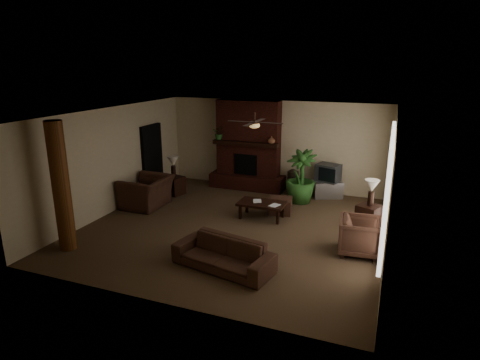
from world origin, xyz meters
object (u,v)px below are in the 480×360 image
at_px(tv_stand, 327,189).
at_px(lamp_left, 173,163).
at_px(armchair_left, 147,187).
at_px(lamp_right, 372,188).
at_px(sofa, 223,250).
at_px(floor_plant, 300,188).
at_px(coffee_table, 262,204).
at_px(floor_vase, 293,180).
at_px(armchair_right, 360,234).
at_px(side_table_left, 175,185).
at_px(side_table_right, 369,216).
at_px(log_column, 61,187).
at_px(ottoman, 280,205).

distance_m(tv_stand, lamp_left, 4.73).
distance_m(armchair_left, lamp_right, 6.00).
relative_size(sofa, floor_plant, 1.31).
relative_size(sofa, lamp_right, 3.11).
relative_size(armchair_left, coffee_table, 1.08).
xyz_separation_m(tv_stand, floor_vase, (-1.07, -0.00, 0.18)).
bearing_deg(sofa, armchair_right, 44.90).
bearing_deg(side_table_left, lamp_right, -5.40).
xyz_separation_m(coffee_table, lamp_left, (-3.13, 0.94, 0.63)).
bearing_deg(armchair_right, floor_plant, 29.08).
relative_size(armchair_right, side_table_right, 1.57).
height_order(log_column, coffee_table, log_column).
xyz_separation_m(sofa, lamp_right, (2.53, 3.22, 0.61)).
height_order(sofa, tv_stand, sofa).
distance_m(armchair_left, tv_stand, 5.32).
relative_size(armchair_right, side_table_left, 1.57).
relative_size(armchair_left, floor_plant, 0.84).
bearing_deg(side_table_right, side_table_left, 174.57).
height_order(sofa, ottoman, sofa).
height_order(armchair_left, side_table_left, armchair_left).
height_order(log_column, side_table_right, log_column).
xyz_separation_m(armchair_left, lamp_right, (5.94, 0.70, 0.43)).
distance_m(ottoman, lamp_left, 3.59).
distance_m(coffee_table, side_table_right, 2.67).
xyz_separation_m(coffee_table, floor_vase, (0.25, 2.34, 0.06)).
xyz_separation_m(armchair_right, floor_vase, (-2.32, 3.54, -0.00)).
xyz_separation_m(ottoman, side_table_right, (2.29, -0.16, 0.08)).
bearing_deg(armchair_left, armchair_right, 81.01).
xyz_separation_m(armchair_right, coffee_table, (-2.56, 1.20, -0.06)).
height_order(armchair_left, armchair_right, armchair_left).
bearing_deg(armchair_right, coffee_table, 59.74).
bearing_deg(ottoman, sofa, -93.86).
bearing_deg(tv_stand, ottoman, -142.18).
distance_m(log_column, side_table_left, 4.32).
distance_m(coffee_table, tv_stand, 2.69).
xyz_separation_m(floor_vase, side_table_right, (2.39, -1.93, -0.16)).
xyz_separation_m(armchair_right, ottoman, (-2.22, 1.77, -0.23)).
distance_m(ottoman, side_table_right, 2.30).
relative_size(coffee_table, side_table_right, 2.18).
relative_size(armchair_left, side_table_left, 2.36).
height_order(floor_vase, lamp_right, lamp_right).
relative_size(log_column, lamp_right, 4.31).
distance_m(floor_plant, lamp_right, 2.41).
xyz_separation_m(sofa, ottoman, (0.23, 3.38, -0.19)).
bearing_deg(floor_plant, side_table_right, -31.24).
bearing_deg(side_table_right, lamp_left, 174.72).
distance_m(sofa, tv_stand, 5.29).
bearing_deg(side_table_left, log_column, -93.77).
xyz_separation_m(log_column, tv_stand, (4.72, 5.55, -1.15)).
relative_size(floor_plant, side_table_right, 2.79).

